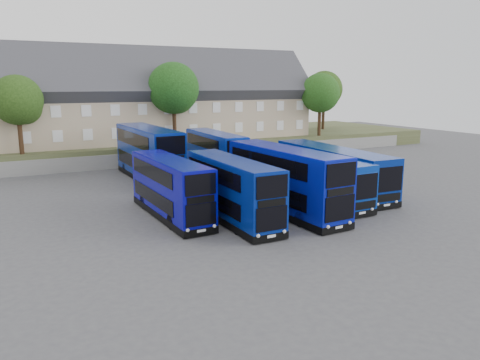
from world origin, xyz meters
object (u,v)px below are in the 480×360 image
at_px(dd_front_left, 171,189).
at_px(tree_mid, 174,90).
at_px(tree_east, 321,94).
at_px(coach_east_a, 306,177).
at_px(tree_west, 19,102).
at_px(dd_front_mid, 232,191).
at_px(tree_far, 325,91).

bearing_deg(dd_front_left, tree_mid, 67.79).
bearing_deg(tree_east, coach_east_a, -129.13).
height_order(tree_west, tree_mid, tree_mid).
xyz_separation_m(dd_front_mid, coach_east_a, (7.75, 2.69, -0.25)).
distance_m(tree_west, tree_far, 42.58).
bearing_deg(dd_front_mid, tree_east, 44.08).
distance_m(dd_front_left, tree_far, 44.84).
bearing_deg(dd_front_left, tree_east, 35.58).
xyz_separation_m(dd_front_left, tree_west, (-7.73, 21.32, 5.14)).
bearing_deg(tree_east, tree_far, 49.40).
xyz_separation_m(coach_east_a, tree_west, (-18.73, 21.23, 5.34)).
bearing_deg(dd_front_mid, coach_east_a, 19.50).
height_order(dd_front_left, tree_west, tree_west).
xyz_separation_m(dd_front_mid, tree_east, (25.02, 23.92, 5.42)).
height_order(dd_front_mid, tree_far, tree_far).
relative_size(dd_front_mid, tree_west, 1.32).
relative_size(dd_front_mid, tree_far, 1.17).
bearing_deg(coach_east_a, tree_mid, 96.49).
bearing_deg(tree_west, coach_east_a, -48.59).
height_order(coach_east_a, tree_mid, tree_mid).
bearing_deg(tree_west, dd_front_left, -70.08).
distance_m(coach_east_a, tree_mid, 22.81).
bearing_deg(tree_mid, tree_far, 14.04).
height_order(tree_west, tree_east, tree_east).
bearing_deg(tree_west, dd_front_mid, -65.35).
xyz_separation_m(dd_front_left, tree_east, (28.27, 21.32, 5.48)).
height_order(tree_east, tree_far, tree_far).
bearing_deg(tree_mid, tree_west, -178.21).
relative_size(dd_front_left, tree_east, 1.21).
xyz_separation_m(tree_west, tree_east, (36.00, 0.00, 0.34)).
relative_size(dd_front_mid, tree_mid, 1.10).
xyz_separation_m(tree_mid, tree_east, (20.00, -0.50, -0.68)).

